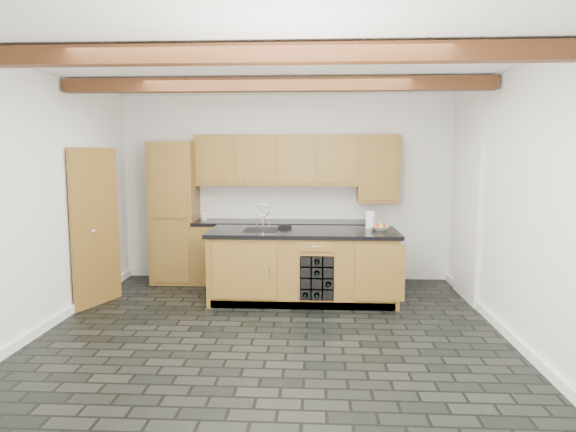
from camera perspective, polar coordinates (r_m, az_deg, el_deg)
name	(u,v)px	position (r m, az deg, el deg)	size (l,w,h in m)	color
ground	(272,333)	(5.68, -1.78, -12.86)	(5.00, 5.00, 0.00)	black
room_shell	(268,189)	(5.89, -2.21, 3.06)	(5.01, 5.00, 5.00)	white
back_cabinetry	(260,217)	(7.67, -3.16, -0.15)	(3.65, 0.62, 2.20)	olive
island	(304,265)	(6.77, 1.75, -5.51)	(2.48, 0.96, 0.93)	olive
faucet	(262,227)	(6.77, -2.95, -1.23)	(0.45, 0.40, 0.34)	black
kitchen_scale	(285,227)	(6.86, -0.34, -1.18)	(0.19, 0.14, 0.05)	black
fruit_bowl	(380,228)	(6.80, 10.13, -1.35)	(0.22, 0.22, 0.05)	beige
fruit_cluster	(380,226)	(6.79, 10.14, -1.10)	(0.16, 0.17, 0.07)	#AD2C17
paper_towel	(370,220)	(6.97, 9.12, -0.40)	(0.12, 0.12, 0.23)	white
mug	(204,217)	(7.78, -9.27, -0.11)	(0.11, 0.11, 0.10)	white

